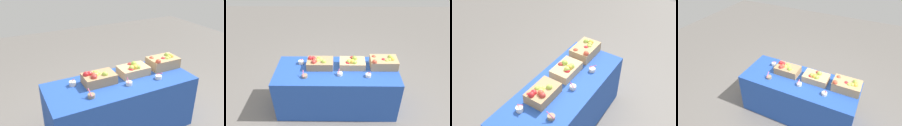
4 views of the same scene
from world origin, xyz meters
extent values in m
plane|color=slate|center=(0.00, 0.00, 0.00)|extent=(10.00, 10.00, 0.00)
cube|color=#234CAD|center=(0.00, 0.00, 0.37)|extent=(1.90, 0.76, 0.74)
cube|color=tan|center=(0.73, 0.10, 0.81)|extent=(0.42, 0.28, 0.14)
sphere|color=gold|center=(0.85, 0.08, 0.89)|extent=(0.07, 0.07, 0.07)
sphere|color=#B2C64C|center=(0.76, 0.06, 0.87)|extent=(0.07, 0.07, 0.07)
sphere|color=#D14C33|center=(0.57, 0.00, 0.90)|extent=(0.07, 0.07, 0.07)
sphere|color=red|center=(0.72, 0.09, 0.87)|extent=(0.07, 0.07, 0.07)
sphere|color=#B2C64C|center=(0.80, 0.08, 0.88)|extent=(0.07, 0.07, 0.07)
sphere|color=#D14C33|center=(0.58, 0.17, 0.87)|extent=(0.07, 0.07, 0.07)
sphere|color=#99B742|center=(0.83, 0.15, 0.89)|extent=(0.07, 0.07, 0.07)
cube|color=tan|center=(0.24, 0.10, 0.80)|extent=(0.40, 0.26, 0.11)
sphere|color=#99B742|center=(0.28, 0.15, 0.86)|extent=(0.08, 0.08, 0.08)
sphere|color=red|center=(0.17, 0.04, 0.84)|extent=(0.08, 0.08, 0.08)
sphere|color=gold|center=(0.23, 0.05, 0.87)|extent=(0.08, 0.08, 0.08)
sphere|color=#B2C64C|center=(0.19, 0.05, 0.86)|extent=(0.08, 0.08, 0.08)
sphere|color=#B2332D|center=(0.24, 0.18, 0.84)|extent=(0.08, 0.08, 0.08)
sphere|color=#99B742|center=(0.27, 0.04, 0.86)|extent=(0.08, 0.08, 0.08)
cube|color=tan|center=(-0.26, 0.09, 0.80)|extent=(0.40, 0.26, 0.12)
sphere|color=red|center=(-0.41, 0.13, 0.87)|extent=(0.07, 0.07, 0.07)
sphere|color=#99B742|center=(-0.20, 0.04, 0.87)|extent=(0.07, 0.07, 0.07)
sphere|color=#B2C64C|center=(-0.30, 0.08, 0.85)|extent=(0.07, 0.07, 0.07)
sphere|color=red|center=(-0.37, 0.13, 0.86)|extent=(0.07, 0.07, 0.07)
sphere|color=#D14C33|center=(-0.34, 0.05, 0.88)|extent=(0.07, 0.07, 0.07)
sphere|color=#B2332D|center=(-0.35, 0.02, 0.87)|extent=(0.07, 0.07, 0.07)
sphere|color=#99B742|center=(-0.29, 0.15, 0.85)|extent=(0.07, 0.07, 0.07)
sphere|color=#B2C64C|center=(-0.26, 0.12, 0.85)|extent=(0.07, 0.07, 0.07)
sphere|color=#99B742|center=(-0.25, 0.09, 0.84)|extent=(0.07, 0.07, 0.07)
sphere|color=red|center=(-0.41, 0.17, 0.83)|extent=(0.07, 0.07, 0.07)
cylinder|color=silver|center=(-0.58, 0.17, 0.77)|extent=(0.08, 0.08, 0.05)
cylinder|color=#EA598C|center=(-0.56, 0.17, 0.82)|extent=(0.02, 0.10, 0.06)
cylinder|color=gray|center=(-0.47, -0.18, 0.76)|extent=(0.09, 0.09, 0.04)
cylinder|color=#EA598C|center=(-0.49, -0.18, 0.81)|extent=(0.02, 0.09, 0.07)
cylinder|color=silver|center=(0.05, -0.13, 0.76)|extent=(0.08, 0.08, 0.04)
cylinder|color=#EA598C|center=(0.03, -0.12, 0.81)|extent=(0.03, 0.07, 0.06)
cylinder|color=silver|center=(0.47, -0.16, 0.76)|extent=(0.08, 0.08, 0.04)
cylinder|color=#EA598C|center=(0.48, -0.15, 0.81)|extent=(0.03, 0.09, 0.05)
camera|label=1|loc=(-1.26, -2.28, 2.18)|focal=37.61mm
camera|label=2|loc=(0.05, -2.57, 2.64)|focal=33.19mm
camera|label=3|loc=(-1.93, -1.32, 2.91)|focal=42.03mm
camera|label=4|loc=(0.96, -2.31, 2.79)|focal=31.84mm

